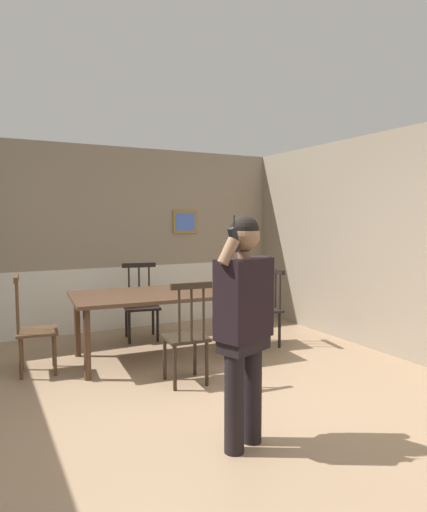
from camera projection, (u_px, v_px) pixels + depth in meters
The scene contains 8 objects.
ground_plane at pixel (191, 419), 3.66m from camera, with size 7.23×7.23×0.00m, color #9E7F60.
room_back_partition at pixel (94, 243), 6.46m from camera, with size 5.77×0.17×2.65m.
dining_table at pixel (160, 299), 5.23m from camera, with size 2.04×1.21×0.77m.
chair_near_window at pixel (33, 328), 4.71m from camera, with size 0.44×0.44×1.04m.
chair_by_doorway at pixel (141, 304), 6.09m from camera, with size 0.54×0.54×1.01m.
chair_at_table_head at pixel (187, 336), 4.41m from camera, with size 0.44×0.44×1.02m.
chair_opposite_corner at pixel (263, 308), 5.78m from camera, with size 0.52×0.52×0.98m.
person_figure at pixel (245, 316), 3.15m from camera, with size 0.52×0.35×1.64m.
Camera 1 is at (-1.47, -3.22, 1.62)m, focal length 31.75 mm.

